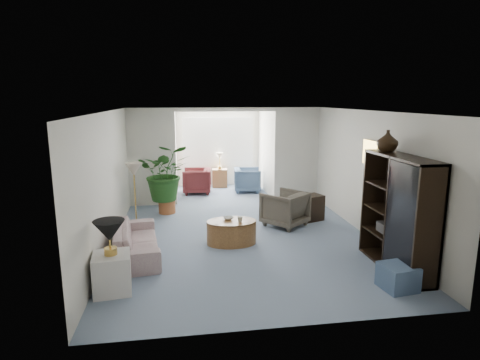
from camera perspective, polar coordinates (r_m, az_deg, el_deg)
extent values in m
plane|color=#8093AA|center=(7.85, 0.67, -8.77)|extent=(6.00, 6.00, 0.00)
plane|color=#8093AA|center=(11.74, -2.57, -1.86)|extent=(2.60, 2.60, 0.00)
cube|color=white|center=(10.39, -12.46, 3.13)|extent=(1.20, 0.12, 2.50)
cube|color=white|center=(10.82, 8.08, 3.62)|extent=(1.20, 0.12, 2.50)
cube|color=white|center=(10.33, -2.03, 10.04)|extent=(2.60, 0.12, 0.10)
cube|color=white|center=(12.57, -3.15, 5.51)|extent=(2.20, 0.02, 1.50)
cube|color=white|center=(12.54, -3.14, 5.49)|extent=(2.20, 0.02, 1.50)
cube|color=beige|center=(8.10, 18.29, 3.70)|extent=(0.04, 0.50, 0.40)
imported|color=beige|center=(7.34, -14.61, -8.35)|extent=(0.95, 1.95, 0.55)
cube|color=silver|center=(6.13, -17.80, -12.56)|extent=(0.57, 0.57, 0.57)
cone|color=black|center=(5.90, -18.18, -6.93)|extent=(0.44, 0.44, 0.30)
cone|color=beige|center=(8.77, -14.95, 1.48)|extent=(0.36, 0.36, 0.28)
cylinder|color=olive|center=(7.68, -1.22, -7.45)|extent=(1.15, 1.15, 0.45)
imported|color=silver|center=(7.69, -1.70, -5.48)|extent=(0.24, 0.24, 0.05)
imported|color=beige|center=(7.52, 0.01, -5.68)|extent=(0.13, 0.13, 0.10)
imported|color=#5A5347|center=(8.75, 6.42, -4.07)|extent=(1.16, 1.16, 0.76)
cube|color=black|center=(9.25, 10.13, -3.89)|extent=(0.59, 0.53, 0.58)
cube|color=black|center=(6.87, 21.68, -4.45)|extent=(0.45, 1.67, 1.86)
imported|color=black|center=(7.10, 20.33, 5.28)|extent=(0.34, 0.34, 0.36)
cube|color=#4A6180|center=(6.40, 21.63, -12.75)|extent=(0.52, 0.52, 0.37)
cylinder|color=#AE5E32|center=(9.84, -10.38, -3.74)|extent=(0.40, 0.40, 0.32)
imported|color=#214E1B|center=(9.65, -10.56, 1.07)|extent=(1.22, 1.06, 1.36)
imported|color=#4A6180|center=(11.86, 1.07, 0.03)|extent=(0.85, 0.83, 0.70)
imported|color=#581E24|center=(11.70, -6.18, -0.13)|extent=(0.88, 0.86, 0.73)
cube|color=olive|center=(12.51, -2.90, 0.30)|extent=(0.50, 0.41, 0.57)
cube|color=#272521|center=(6.51, 23.43, -8.16)|extent=(0.30, 0.26, 0.16)
cube|color=#2F2C2A|center=(7.08, 20.44, -6.35)|extent=(0.30, 0.26, 0.16)
cube|color=#28251F|center=(6.38, 23.49, -0.15)|extent=(0.30, 0.26, 0.16)
cube|color=#423F3D|center=(6.62, 22.38, -3.66)|extent=(0.30, 0.26, 0.16)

